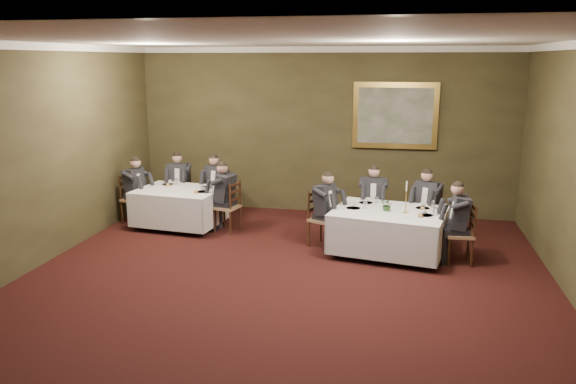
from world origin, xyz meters
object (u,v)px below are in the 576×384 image
(chair_main_backleft, at_px, (372,220))
(diner_sec_backleft, at_px, (180,191))
(table_second, at_px, (180,205))
(chair_main_endright, at_px, (459,246))
(diner_sec_backright, at_px, (217,194))
(painting, at_px, (395,116))
(diner_main_endleft, at_px, (324,218))
(diner_sec_endright, at_px, (227,206))
(diner_sec_endleft, at_px, (135,198))
(diner_main_backright, at_px, (427,214))
(chair_sec_backright, at_px, (218,204))
(chair_sec_backleft, at_px, (180,201))
(diner_main_backleft, at_px, (373,209))
(chair_sec_endleft, at_px, (135,209))
(table_main, at_px, (388,229))
(chair_main_endleft, at_px, (323,230))
(candlestick, at_px, (406,201))
(chair_main_backright, at_px, (426,226))
(diner_main_endright, at_px, (460,233))
(chair_sec_endright, at_px, (228,217))
(centerpiece, at_px, (387,204))

(chair_main_backleft, distance_m, diner_sec_backleft, 4.16)
(table_second, xyz_separation_m, chair_main_endright, (5.24, -1.01, -0.17))
(diner_sec_backright, relative_size, painting, 0.78)
(diner_main_endleft, relative_size, diner_sec_endright, 1.00)
(diner_sec_backleft, distance_m, diner_sec_endleft, 1.01)
(table_second, relative_size, diner_main_backright, 1.30)
(diner_sec_backleft, distance_m, diner_sec_backright, 0.87)
(diner_main_endleft, bearing_deg, chair_main_endright, 104.93)
(diner_sec_backleft, height_order, chair_sec_backright, diner_sec_backleft)
(diner_main_endleft, distance_m, chair_main_endright, 2.34)
(chair_sec_backleft, bearing_deg, diner_main_backleft, 164.03)
(diner_sec_endright, height_order, chair_sec_endleft, diner_sec_endright)
(table_main, bearing_deg, chair_main_endright, -10.25)
(chair_main_endleft, relative_size, diner_sec_endleft, 0.74)
(chair_sec_backleft, bearing_deg, candlestick, 152.61)
(diner_main_backright, xyz_separation_m, diner_sec_endright, (-3.73, -0.14, 0.00))
(diner_main_endleft, bearing_deg, diner_sec_backleft, -88.59)
(chair_sec_backleft, distance_m, candlestick, 5.06)
(diner_sec_backleft, relative_size, chair_sec_endleft, 1.35)
(table_second, distance_m, chair_main_backright, 4.75)
(chair_main_backleft, distance_m, diner_sec_endright, 2.78)
(chair_sec_backleft, bearing_deg, diner_main_endright, 154.48)
(chair_main_endright, bearing_deg, chair_sec_endright, 74.57)
(chair_sec_endright, relative_size, diner_sec_endright, 0.74)
(diner_sec_backright, height_order, centerpiece, diner_sec_backright)
(chair_main_backleft, distance_m, diner_main_endleft, 1.18)
(chair_sec_backright, relative_size, chair_sec_endright, 1.00)
(diner_main_backleft, distance_m, centerpiece, 1.13)
(table_main, distance_m, chair_main_endright, 1.18)
(table_second, height_order, diner_sec_backleft, diner_sec_backleft)
(table_main, relative_size, chair_sec_backleft, 2.07)
(chair_main_endleft, height_order, chair_sec_endright, same)
(chair_main_backleft, relative_size, diner_main_endright, 0.74)
(chair_main_backright, bearing_deg, centerpiece, 75.89)
(diner_main_endright, height_order, diner_sec_endright, same)
(table_main, height_order, chair_main_backleft, chair_main_backleft)
(diner_sec_backright, relative_size, candlestick, 2.44)
(diner_sec_backright, bearing_deg, chair_main_backright, -178.36)
(diner_main_backright, xyz_separation_m, painting, (-0.66, 1.63, 1.61))
(table_second, relative_size, diner_main_endright, 1.30)
(centerpiece, xyz_separation_m, candlestick, (0.30, -0.07, 0.08))
(table_second, bearing_deg, diner_main_endright, -10.93)
(chair_main_endleft, bearing_deg, diner_sec_backleft, -88.58)
(table_second, bearing_deg, chair_main_backleft, 3.42)
(diner_main_endleft, bearing_deg, diner_sec_endleft, -74.76)
(diner_sec_endleft, bearing_deg, chair_main_endright, 91.93)
(chair_main_backleft, xyz_separation_m, chair_main_endleft, (-0.83, -0.81, 0.00))
(chair_main_endleft, distance_m, diner_sec_endleft, 4.01)
(chair_main_backright, bearing_deg, chair_main_endright, 139.73)
(table_main, xyz_separation_m, diner_sec_endright, (-3.07, 0.69, 0.06))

